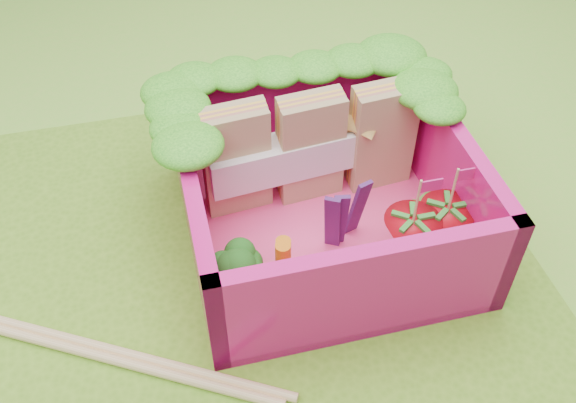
{
  "coord_description": "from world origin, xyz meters",
  "views": [
    {
      "loc": [
        -0.33,
        -1.93,
        2.4
      ],
      "look_at": [
        0.18,
        0.12,
        0.28
      ],
      "focal_mm": 40.0,
      "sensor_mm": 36.0,
      "label": 1
    }
  ],
  "objects_px": {
    "sandwich_stack": "(312,148)",
    "chopsticks": "(36,335)",
    "strawberry_right": "(444,227)",
    "bento_box": "(325,191)",
    "broccoli": "(233,273)",
    "strawberry_left": "(410,239)"
  },
  "relations": [
    {
      "from": "bento_box",
      "to": "chopsticks",
      "type": "height_order",
      "value": "bento_box"
    },
    {
      "from": "bento_box",
      "to": "strawberry_right",
      "type": "relative_size",
      "value": 2.62
    },
    {
      "from": "strawberry_right",
      "to": "chopsticks",
      "type": "relative_size",
      "value": 0.24
    },
    {
      "from": "sandwich_stack",
      "to": "chopsticks",
      "type": "relative_size",
      "value": 0.52
    },
    {
      "from": "broccoli",
      "to": "strawberry_left",
      "type": "xyz_separation_m",
      "value": [
        0.82,
        0.04,
        -0.05
      ]
    },
    {
      "from": "bento_box",
      "to": "chopsticks",
      "type": "bearing_deg",
      "value": -167.5
    },
    {
      "from": "sandwich_stack",
      "to": "chopsticks",
      "type": "xyz_separation_m",
      "value": [
        -1.37,
        -0.56,
        -0.31
      ]
    },
    {
      "from": "strawberry_left",
      "to": "strawberry_right",
      "type": "bearing_deg",
      "value": 10.14
    },
    {
      "from": "strawberry_left",
      "to": "strawberry_right",
      "type": "distance_m",
      "value": 0.19
    },
    {
      "from": "strawberry_right",
      "to": "chopsticks",
      "type": "xyz_separation_m",
      "value": [
        -1.87,
        -0.03,
        -0.16
      ]
    },
    {
      "from": "chopsticks",
      "to": "strawberry_left",
      "type": "bearing_deg",
      "value": -0.07
    },
    {
      "from": "sandwich_stack",
      "to": "strawberry_left",
      "type": "xyz_separation_m",
      "value": [
        0.31,
        -0.56,
        -0.14
      ]
    },
    {
      "from": "broccoli",
      "to": "strawberry_left",
      "type": "bearing_deg",
      "value": 2.74
    },
    {
      "from": "sandwich_stack",
      "to": "broccoli",
      "type": "height_order",
      "value": "sandwich_stack"
    },
    {
      "from": "bento_box",
      "to": "broccoli",
      "type": "height_order",
      "value": "bento_box"
    },
    {
      "from": "bento_box",
      "to": "strawberry_left",
      "type": "relative_size",
      "value": 2.6
    },
    {
      "from": "sandwich_stack",
      "to": "broccoli",
      "type": "relative_size",
      "value": 3.3
    },
    {
      "from": "bento_box",
      "to": "strawberry_left",
      "type": "xyz_separation_m",
      "value": [
        0.32,
        -0.3,
        -0.09
      ]
    },
    {
      "from": "strawberry_left",
      "to": "sandwich_stack",
      "type": "bearing_deg",
      "value": 118.94
    },
    {
      "from": "bento_box",
      "to": "broccoli",
      "type": "distance_m",
      "value": 0.61
    },
    {
      "from": "broccoli",
      "to": "chopsticks",
      "type": "relative_size",
      "value": 0.16
    },
    {
      "from": "bento_box",
      "to": "sandwich_stack",
      "type": "height_order",
      "value": "sandwich_stack"
    }
  ]
}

